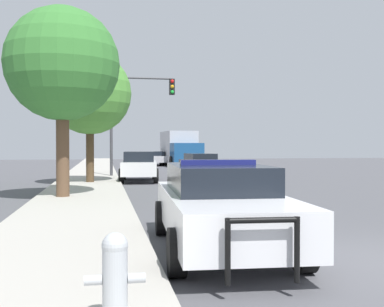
% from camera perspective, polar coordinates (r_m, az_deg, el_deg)
% --- Properties ---
extents(sidewalk_left, '(3.00, 110.00, 0.13)m').
position_cam_1_polar(sidewalk_left, '(7.04, -16.34, -13.46)').
color(sidewalk_left, '#ADA89E').
rests_on(sidewalk_left, ground_plane).
extents(police_car, '(2.27, 5.30, 1.56)m').
position_cam_1_polar(police_car, '(8.38, 3.33, -6.07)').
color(police_car, white).
rests_on(police_car, ground_plane).
extents(fire_hydrant, '(0.57, 0.25, 0.87)m').
position_cam_1_polar(fire_hydrant, '(4.71, -9.12, -14.08)').
color(fire_hydrant, '#B7BCC1').
rests_on(fire_hydrant, sidewalk_left).
extents(traffic_light, '(3.61, 0.35, 5.57)m').
position_cam_1_polar(traffic_light, '(27.03, -6.66, 5.70)').
color(traffic_light, '#424247').
rests_on(traffic_light, sidewalk_left).
extents(car_background_oncoming, '(2.29, 4.81, 1.28)m').
position_cam_1_polar(car_background_oncoming, '(30.44, 1.07, -1.10)').
color(car_background_oncoming, black).
rests_on(car_background_oncoming, ground_plane).
extents(car_background_midblock, '(2.14, 4.53, 1.49)m').
position_cam_1_polar(car_background_midblock, '(24.11, -6.31, -1.43)').
color(car_background_midblock, silver).
rests_on(car_background_midblock, ground_plane).
extents(car_background_distant, '(2.15, 4.23, 1.26)m').
position_cam_1_polar(car_background_distant, '(42.47, -4.53, -0.52)').
color(car_background_distant, '#B7B7BC').
rests_on(car_background_distant, ground_plane).
extents(box_truck, '(2.93, 6.87, 3.00)m').
position_cam_1_polar(box_truck, '(41.55, -1.44, 0.73)').
color(box_truck, navy).
rests_on(box_truck, ground_plane).
extents(tree_sidewalk_mid, '(3.77, 3.77, 5.94)m').
position_cam_1_polar(tree_sidewalk_mid, '(22.52, -12.02, 6.98)').
color(tree_sidewalk_mid, '#4C3823').
rests_on(tree_sidewalk_mid, sidewalk_left).
extents(tree_sidewalk_near, '(3.73, 3.73, 6.21)m').
position_cam_1_polar(tree_sidewalk_near, '(16.51, -15.12, 10.13)').
color(tree_sidewalk_near, brown).
rests_on(tree_sidewalk_near, sidewalk_left).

